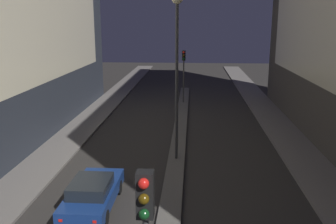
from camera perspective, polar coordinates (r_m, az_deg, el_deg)
name	(u,v)px	position (r m, az deg, el deg)	size (l,w,h in m)	color
median_strip	(179,141)	(23.90, 1.62, -4.50)	(0.92, 38.41, 0.14)	#56544F
traffic_light_mid	(184,65)	(34.28, 2.41, 7.20)	(0.32, 0.42, 4.78)	#383838
street_lamp	(177,43)	(19.57, 1.38, 10.53)	(0.59, 0.59, 8.81)	#383838
car_left_lane	(93,193)	(15.98, -11.40, -11.99)	(1.77, 4.35, 1.36)	navy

